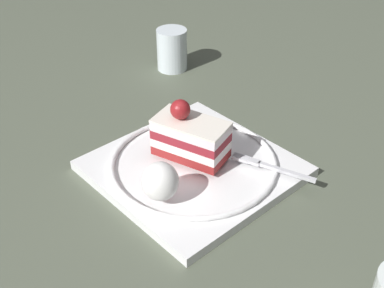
{
  "coord_description": "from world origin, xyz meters",
  "views": [
    {
      "loc": [
        0.47,
        0.29,
        0.44
      ],
      "look_at": [
        0.0,
        -0.02,
        0.05
      ],
      "focal_mm": 46.7,
      "sensor_mm": 36.0,
      "label": 1
    }
  ],
  "objects_px": {
    "cake_slice": "(190,137)",
    "drink_glass_far": "(172,52)",
    "dessert_plate": "(192,168)",
    "whipped_cream_dollop": "(160,181)",
    "fork": "(270,167)"
  },
  "relations": [
    {
      "from": "cake_slice",
      "to": "drink_glass_far",
      "type": "xyz_separation_m",
      "value": [
        -0.25,
        -0.2,
        -0.02
      ]
    },
    {
      "from": "dessert_plate",
      "to": "cake_slice",
      "type": "xyz_separation_m",
      "value": [
        -0.01,
        -0.01,
        0.04
      ]
    },
    {
      "from": "cake_slice",
      "to": "whipped_cream_dollop",
      "type": "distance_m",
      "value": 0.1
    },
    {
      "from": "dessert_plate",
      "to": "fork",
      "type": "relative_size",
      "value": 2.51
    },
    {
      "from": "dessert_plate",
      "to": "drink_glass_far",
      "type": "xyz_separation_m",
      "value": [
        -0.26,
        -0.22,
        0.02
      ]
    },
    {
      "from": "dessert_plate",
      "to": "drink_glass_far",
      "type": "height_order",
      "value": "drink_glass_far"
    },
    {
      "from": "whipped_cream_dollop",
      "to": "drink_glass_far",
      "type": "bearing_deg",
      "value": -146.87
    },
    {
      "from": "dessert_plate",
      "to": "fork",
      "type": "xyz_separation_m",
      "value": [
        -0.05,
        0.1,
        0.01
      ]
    },
    {
      "from": "dessert_plate",
      "to": "cake_slice",
      "type": "distance_m",
      "value": 0.05
    },
    {
      "from": "dessert_plate",
      "to": "cake_slice",
      "type": "bearing_deg",
      "value": -137.96
    },
    {
      "from": "cake_slice",
      "to": "fork",
      "type": "xyz_separation_m",
      "value": [
        -0.03,
        0.11,
        -0.03
      ]
    },
    {
      "from": "dessert_plate",
      "to": "fork",
      "type": "distance_m",
      "value": 0.11
    },
    {
      "from": "drink_glass_far",
      "to": "cake_slice",
      "type": "bearing_deg",
      "value": 39.74
    },
    {
      "from": "cake_slice",
      "to": "whipped_cream_dollop",
      "type": "xyz_separation_m",
      "value": [
        0.1,
        0.02,
        -0.01
      ]
    },
    {
      "from": "drink_glass_far",
      "to": "dessert_plate",
      "type": "bearing_deg",
      "value": 39.85
    }
  ]
}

